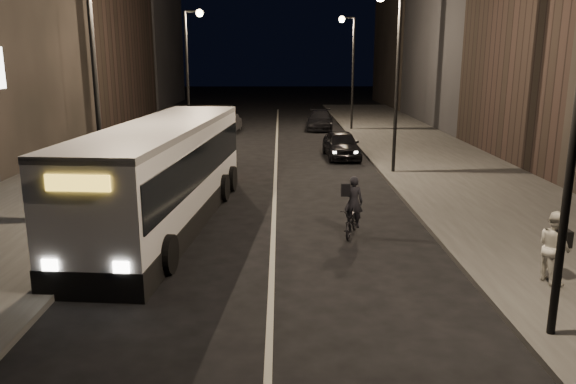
{
  "coord_description": "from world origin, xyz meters",
  "views": [
    {
      "loc": [
        0.23,
        -14.1,
        5.53
      ],
      "look_at": [
        0.46,
        2.42,
        1.5
      ],
      "focal_mm": 35.0,
      "sensor_mm": 36.0,
      "label": 1
    }
  ],
  "objects_px": {
    "streetlight_right_near": "(568,65)",
    "streetlight_left_far": "(191,58)",
    "streetlight_right_mid": "(392,59)",
    "streetlight_right_far": "(350,58)",
    "streetlight_left_near": "(102,61)",
    "pedestrian_woman": "(554,247)",
    "car_mid": "(228,123)",
    "car_far": "(320,120)",
    "city_bus": "(165,170)",
    "car_near": "(341,144)",
    "cyclist_on_bicycle": "(352,216)"
  },
  "relations": [
    {
      "from": "car_mid",
      "to": "car_far",
      "type": "bearing_deg",
      "value": -163.03
    },
    {
      "from": "streetlight_left_near",
      "to": "streetlight_right_near",
      "type": "bearing_deg",
      "value": -36.88
    },
    {
      "from": "streetlight_right_far",
      "to": "streetlight_left_far",
      "type": "xyz_separation_m",
      "value": [
        -10.66,
        -6.0,
        0.0
      ]
    },
    {
      "from": "streetlight_right_near",
      "to": "car_near",
      "type": "relative_size",
      "value": 1.85
    },
    {
      "from": "city_bus",
      "to": "streetlight_right_far",
      "type": "bearing_deg",
      "value": 74.91
    },
    {
      "from": "city_bus",
      "to": "car_mid",
      "type": "distance_m",
      "value": 23.21
    },
    {
      "from": "city_bus",
      "to": "car_far",
      "type": "distance_m",
      "value": 25.69
    },
    {
      "from": "city_bus",
      "to": "streetlight_left_near",
      "type": "bearing_deg",
      "value": -169.54
    },
    {
      "from": "cyclist_on_bicycle",
      "to": "car_far",
      "type": "distance_m",
      "value": 26.15
    },
    {
      "from": "streetlight_right_near",
      "to": "cyclist_on_bicycle",
      "type": "distance_m",
      "value": 8.7
    },
    {
      "from": "streetlight_right_near",
      "to": "streetlight_right_mid",
      "type": "distance_m",
      "value": 16.0
    },
    {
      "from": "pedestrian_woman",
      "to": "car_far",
      "type": "relative_size",
      "value": 0.37
    },
    {
      "from": "streetlight_right_far",
      "to": "car_near",
      "type": "height_order",
      "value": "streetlight_right_far"
    },
    {
      "from": "cyclist_on_bicycle",
      "to": "pedestrian_woman",
      "type": "height_order",
      "value": "cyclist_on_bicycle"
    },
    {
      "from": "streetlight_left_near",
      "to": "car_near",
      "type": "xyz_separation_m",
      "value": [
        8.93,
        12.51,
        -4.61
      ]
    },
    {
      "from": "streetlight_right_mid",
      "to": "car_near",
      "type": "xyz_separation_m",
      "value": [
        -1.73,
        4.51,
        -4.61
      ]
    },
    {
      "from": "streetlight_right_far",
      "to": "cyclist_on_bicycle",
      "type": "distance_m",
      "value": 25.86
    },
    {
      "from": "car_far",
      "to": "car_mid",
      "type": "bearing_deg",
      "value": -162.29
    },
    {
      "from": "city_bus",
      "to": "car_mid",
      "type": "relative_size",
      "value": 3.08
    },
    {
      "from": "streetlight_right_far",
      "to": "pedestrian_woman",
      "type": "xyz_separation_m",
      "value": [
        1.5,
        -29.38,
        -4.32
      ]
    },
    {
      "from": "streetlight_right_near",
      "to": "pedestrian_woman",
      "type": "height_order",
      "value": "streetlight_right_near"
    },
    {
      "from": "streetlight_right_near",
      "to": "cyclist_on_bicycle",
      "type": "relative_size",
      "value": 4.15
    },
    {
      "from": "streetlight_left_far",
      "to": "car_near",
      "type": "height_order",
      "value": "streetlight_left_far"
    },
    {
      "from": "streetlight_right_near",
      "to": "pedestrian_woman",
      "type": "bearing_deg",
      "value": 60.24
    },
    {
      "from": "streetlight_right_mid",
      "to": "streetlight_left_near",
      "type": "xyz_separation_m",
      "value": [
        -10.66,
        -8.0,
        0.0
      ]
    },
    {
      "from": "streetlight_right_mid",
      "to": "streetlight_right_far",
      "type": "bearing_deg",
      "value": 90.0
    },
    {
      "from": "streetlight_right_mid",
      "to": "streetlight_left_near",
      "type": "height_order",
      "value": "same"
    },
    {
      "from": "city_bus",
      "to": "car_near",
      "type": "height_order",
      "value": "city_bus"
    },
    {
      "from": "streetlight_left_far",
      "to": "car_far",
      "type": "relative_size",
      "value": 1.69
    },
    {
      "from": "streetlight_right_mid",
      "to": "city_bus",
      "type": "distance_m",
      "value": 12.4
    },
    {
      "from": "streetlight_left_near",
      "to": "car_far",
      "type": "relative_size",
      "value": 1.69
    },
    {
      "from": "streetlight_right_far",
      "to": "city_bus",
      "type": "relative_size",
      "value": 0.64
    },
    {
      "from": "streetlight_right_near",
      "to": "streetlight_left_far",
      "type": "distance_m",
      "value": 28.1
    },
    {
      "from": "cyclist_on_bicycle",
      "to": "streetlight_right_far",
      "type": "bearing_deg",
      "value": 100.03
    },
    {
      "from": "streetlight_left_near",
      "to": "pedestrian_woman",
      "type": "distance_m",
      "value": 13.98
    },
    {
      "from": "streetlight_right_near",
      "to": "streetlight_left_near",
      "type": "height_order",
      "value": "same"
    },
    {
      "from": "streetlight_right_near",
      "to": "car_near",
      "type": "bearing_deg",
      "value": 94.83
    },
    {
      "from": "streetlight_left_far",
      "to": "cyclist_on_bicycle",
      "type": "distance_m",
      "value": 21.32
    },
    {
      "from": "streetlight_right_mid",
      "to": "streetlight_right_far",
      "type": "height_order",
      "value": "same"
    },
    {
      "from": "pedestrian_woman",
      "to": "car_far",
      "type": "bearing_deg",
      "value": -1.38
    },
    {
      "from": "streetlight_left_near",
      "to": "cyclist_on_bicycle",
      "type": "xyz_separation_m",
      "value": [
        7.81,
        -1.27,
        -4.71
      ]
    },
    {
      "from": "cyclist_on_bicycle",
      "to": "car_near",
      "type": "height_order",
      "value": "cyclist_on_bicycle"
    },
    {
      "from": "streetlight_right_mid",
      "to": "streetlight_right_far",
      "type": "xyz_separation_m",
      "value": [
        0.0,
        16.0,
        0.0
      ]
    },
    {
      "from": "streetlight_left_near",
      "to": "car_far",
      "type": "bearing_deg",
      "value": 70.89
    },
    {
      "from": "streetlight_left_near",
      "to": "car_far",
      "type": "xyz_separation_m",
      "value": [
        8.62,
        24.87,
        -4.66
      ]
    },
    {
      "from": "streetlight_right_mid",
      "to": "car_far",
      "type": "height_order",
      "value": "streetlight_right_mid"
    },
    {
      "from": "streetlight_right_mid",
      "to": "streetlight_left_far",
      "type": "xyz_separation_m",
      "value": [
        -10.66,
        10.0,
        0.0
      ]
    },
    {
      "from": "pedestrian_woman",
      "to": "car_mid",
      "type": "height_order",
      "value": "pedestrian_woman"
    },
    {
      "from": "streetlight_left_far",
      "to": "cyclist_on_bicycle",
      "type": "height_order",
      "value": "streetlight_left_far"
    },
    {
      "from": "cyclist_on_bicycle",
      "to": "city_bus",
      "type": "bearing_deg",
      "value": -176.66
    }
  ]
}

